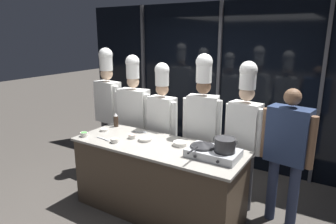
{
  "coord_description": "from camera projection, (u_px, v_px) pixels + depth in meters",
  "views": [
    {
      "loc": [
        1.88,
        -2.8,
        2.21
      ],
      "look_at": [
        0.0,
        0.25,
        1.26
      ],
      "focal_mm": 32.0,
      "sensor_mm": 36.0,
      "label": 1
    }
  ],
  "objects": [
    {
      "name": "stock_pot",
      "position": [
        225.0,
        144.0,
        3.13
      ],
      "size": [
        0.25,
        0.23,
        0.14
      ],
      "color": "#333335",
      "rests_on": "portable_stove"
    },
    {
      "name": "window_wall_back",
      "position": [
        219.0,
        85.0,
        5.04
      ],
      "size": [
        5.46,
        0.09,
        2.7
      ],
      "color": "black",
      "rests_on": "ground_plane"
    },
    {
      "name": "person_guest",
      "position": [
        287.0,
        145.0,
        3.37
      ],
      "size": [
        0.59,
        0.31,
        1.63
      ],
      "rotation": [
        0.0,
        0.0,
        2.98
      ],
      "color": "#2D3856",
      "rests_on": "ground_plane"
    },
    {
      "name": "chef_head",
      "position": [
        108.0,
        100.0,
        4.8
      ],
      "size": [
        0.55,
        0.26,
        1.99
      ],
      "rotation": [
        0.0,
        0.0,
        3.04
      ],
      "color": "#4C4C51",
      "rests_on": "ground_plane"
    },
    {
      "name": "frying_pan",
      "position": [
        202.0,
        144.0,
        3.27
      ],
      "size": [
        0.28,
        0.48,
        0.05
      ],
      "color": "#232326",
      "rests_on": "portable_stove"
    },
    {
      "name": "demo_counter",
      "position": [
        157.0,
        179.0,
        3.71
      ],
      "size": [
        2.14,
        0.79,
        0.91
      ],
      "color": "#4C3D2D",
      "rests_on": "ground_plane"
    },
    {
      "name": "chef_sous",
      "position": [
        134.0,
        110.0,
        4.54
      ],
      "size": [
        0.59,
        0.28,
        1.9
      ],
      "rotation": [
        0.0,
        0.0,
        3.25
      ],
      "color": "#4C4C51",
      "rests_on": "ground_plane"
    },
    {
      "name": "chef_line",
      "position": [
        162.0,
        117.0,
        4.2
      ],
      "size": [
        0.51,
        0.22,
        1.82
      ],
      "rotation": [
        0.0,
        0.0,
        3.08
      ],
      "color": "#4C4C51",
      "rests_on": "ground_plane"
    },
    {
      "name": "prep_bowl_shrimp",
      "position": [
        132.0,
        136.0,
        3.81
      ],
      "size": [
        0.1,
        0.1,
        0.05
      ],
      "color": "silver",
      "rests_on": "demo_counter"
    },
    {
      "name": "chef_pastry",
      "position": [
        203.0,
        116.0,
        3.9
      ],
      "size": [
        0.51,
        0.27,
        1.96
      ],
      "rotation": [
        0.0,
        0.0,
        3.33
      ],
      "color": "#2D3856",
      "rests_on": "ground_plane"
    },
    {
      "name": "serving_spoon_slotted",
      "position": [
        142.0,
        132.0,
        4.03
      ],
      "size": [
        0.21,
        0.09,
        0.02
      ],
      "color": "#B2B5BA",
      "rests_on": "demo_counter"
    },
    {
      "name": "portable_stove",
      "position": [
        213.0,
        153.0,
        3.23
      ],
      "size": [
        0.56,
        0.36,
        0.1
      ],
      "color": "#B2B5BA",
      "rests_on": "demo_counter"
    },
    {
      "name": "ground_plane",
      "position": [
        158.0,
        211.0,
        3.83
      ],
      "size": [
        24.0,
        24.0,
        0.0
      ],
      "primitive_type": "plane",
      "color": "#47423D"
    },
    {
      "name": "chef_apprentice",
      "position": [
        245.0,
        125.0,
        3.65
      ],
      "size": [
        0.49,
        0.26,
        1.89
      ],
      "rotation": [
        0.0,
        0.0,
        2.97
      ],
      "color": "#4C4C51",
      "rests_on": "ground_plane"
    },
    {
      "name": "prep_bowl_scallions",
      "position": [
        84.0,
        134.0,
        3.88
      ],
      "size": [
        0.1,
        0.1,
        0.06
      ],
      "color": "silver",
      "rests_on": "demo_counter"
    },
    {
      "name": "prep_bowl_noodles",
      "position": [
        145.0,
        139.0,
        3.73
      ],
      "size": [
        0.17,
        0.17,
        0.04
      ],
      "color": "silver",
      "rests_on": "demo_counter"
    },
    {
      "name": "prep_bowl_onion",
      "position": [
        180.0,
        143.0,
        3.56
      ],
      "size": [
        0.17,
        0.17,
        0.05
      ],
      "color": "silver",
      "rests_on": "demo_counter"
    },
    {
      "name": "prep_bowl_garlic",
      "position": [
        104.0,
        130.0,
        4.09
      ],
      "size": [
        0.11,
        0.11,
        0.03
      ],
      "color": "silver",
      "rests_on": "demo_counter"
    },
    {
      "name": "prep_bowl_chicken",
      "position": [
        115.0,
        140.0,
        3.66
      ],
      "size": [
        0.11,
        0.11,
        0.05
      ],
      "color": "silver",
      "rests_on": "demo_counter"
    },
    {
      "name": "squeeze_bottle_soy",
      "position": [
        116.0,
        120.0,
        4.27
      ],
      "size": [
        0.07,
        0.07,
        0.2
      ],
      "color": "#332319",
      "rests_on": "demo_counter"
    },
    {
      "name": "serving_spoon_solid",
      "position": [
        106.0,
        140.0,
        3.75
      ],
      "size": [
        0.23,
        0.05,
        0.02
      ],
      "color": "#B2B5BA",
      "rests_on": "demo_counter"
    }
  ]
}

